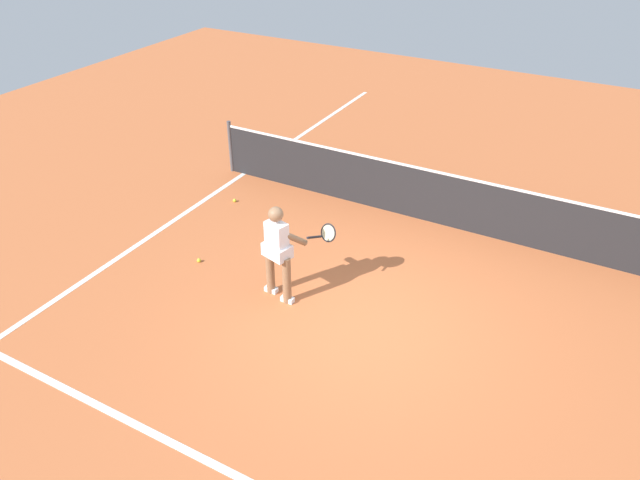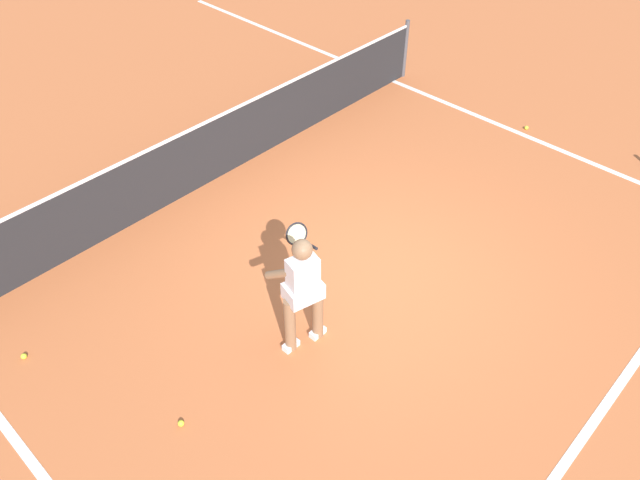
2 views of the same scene
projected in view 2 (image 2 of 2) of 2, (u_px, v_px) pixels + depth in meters
name	position (u px, v px, depth m)	size (l,w,h in m)	color
ground_plane	(378.00, 276.00, 7.98)	(26.55, 26.55, 0.00)	#C66638
service_line_marking	(599.00, 415.00, 6.44)	(8.66, 0.10, 0.01)	white
sideline_right_marking	(543.00, 143.00, 10.32)	(0.10, 18.42, 0.01)	white
court_net	(216.00, 148.00, 9.27)	(9.34, 0.08, 1.11)	#4C4C51
tennis_player	(303.00, 288.00, 6.64)	(0.94, 0.89, 1.55)	#8C6647
tennis_ball_near	(181.00, 423.00, 6.33)	(0.07, 0.07, 0.07)	#D1E533
tennis_ball_mid	(24.00, 356.00, 6.97)	(0.07, 0.07, 0.07)	#D1E533
tennis_ball_far	(526.00, 128.00, 10.62)	(0.07, 0.07, 0.07)	#D1E533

